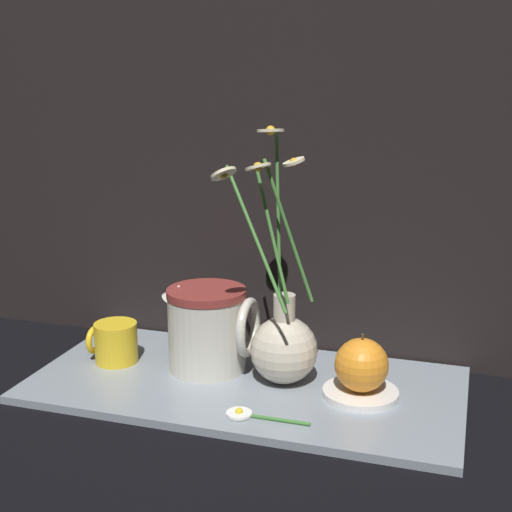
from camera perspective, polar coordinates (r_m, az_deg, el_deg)
The scene contains 9 objects.
ground_plane at distance 1.10m, azimuth -0.84°, elevation -10.54°, with size 6.00×6.00×0.00m, color black.
shelf at distance 1.10m, azimuth -0.84°, elevation -10.25°, with size 0.65×0.32×0.01m.
backdrop_wall at distance 1.17m, azimuth 1.87°, elevation 18.52°, with size 1.15×0.02×1.10m.
vase_with_flowers at distance 1.07m, azimuth 2.20°, elevation -6.89°, with size 0.13×0.18×0.38m.
yellow_mug at distance 1.18m, azimuth -11.24°, elevation -6.78°, with size 0.08×0.07×0.07m.
ceramic_pitcher at distance 1.12m, azimuth -3.81°, elevation -5.57°, with size 0.15×0.12×0.14m.
saucer_plate at distance 1.06m, azimuth 8.36°, elevation -10.79°, with size 0.11×0.11×0.01m.
orange_fruit at distance 1.04m, azimuth 8.44°, elevation -8.61°, with size 0.08×0.08×0.09m.
loose_daisy at distance 0.99m, azimuth -0.58°, elevation -12.59°, with size 0.12×0.04×0.01m.
Camera 1 is at (0.32, -0.95, 0.47)m, focal length 50.00 mm.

